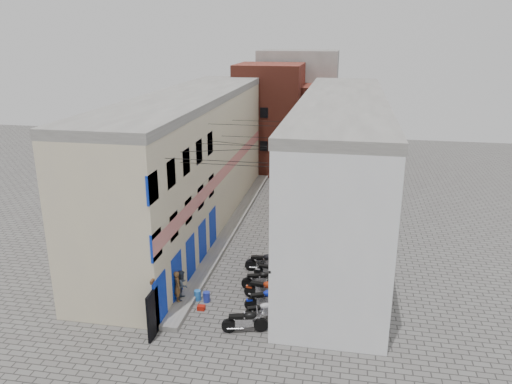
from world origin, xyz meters
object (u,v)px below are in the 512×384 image
Objects in this scene: motorcycle_a at (245,320)px; motorcycle_b at (261,310)px; water_jug_far at (198,295)px; motorcycle_d at (265,288)px; motorcycle_g at (264,261)px; person_a at (178,286)px; motorcycle_e at (260,278)px; motorcycle_f at (270,270)px; person_b at (182,285)px; motorcycle_c at (265,297)px; water_jug_near at (207,297)px; red_crate at (201,308)px.

motorcycle_b is at bearing 139.52° from motorcycle_a.
motorcycle_b is at bearing -19.53° from water_jug_far.
motorcycle_d is 0.98× the size of motorcycle_g.
motorcycle_b is at bearing -125.12° from person_a.
water_jug_far is (-2.85, -1.77, -0.30)m from motorcycle_e.
person_a reaches higher than motorcycle_f.
motorcycle_a is 1.35× the size of person_a.
person_b is at bearing -72.07° from motorcycle_e.
motorcycle_c is at bearing -87.18° from person_b.
motorcycle_d is at bearing 5.02° from motorcycle_f.
water_jug_near reaches higher than red_crate.
person_b is (0.16, 0.22, -0.02)m from person_a.
motorcycle_f is at bearing 159.30° from motorcycle_b.
motorcycle_b is 3.19m from water_jug_near.
motorcycle_a is 0.97× the size of motorcycle_g.
motorcycle_f reaches higher than red_crate.
person_b is at bearing -131.15° from motorcycle_a.
person_b reaches higher than motorcycle_g.
motorcycle_a is 1.19m from motorcycle_b.
motorcycle_a is 3.29m from water_jug_near.
person_a is at bearing -66.78° from motorcycle_d.
water_jug_near is (-2.80, -0.78, -0.35)m from motorcycle_d.
motorcycle_a is 4.04× the size of water_jug_far.
motorcycle_f is 1.21× the size of person_b.
motorcycle_e is 3.70× the size of water_jug_near.
motorcycle_a is at bearing -51.35° from motorcycle_b.
motorcycle_g reaches higher than motorcycle_b.
motorcycle_e reaches higher than motorcycle_b.
person_a is at bearing -157.84° from water_jug_near.
person_a reaches higher than water_jug_near.
motorcycle_c reaches higher than water_jug_far.
water_jug_near is (-2.73, -3.02, -0.27)m from motorcycle_f.
motorcycle_e is at bearing -13.97° from motorcycle_f.
motorcycle_a is at bearing -38.12° from water_jug_far.
person_a is 1.58m from water_jug_near.
water_jug_far is at bearing -72.38° from motorcycle_d.
red_crate is (-2.29, -4.62, -0.51)m from motorcycle_g.
motorcycle_g is at bearing 63.65° from red_crate.
motorcycle_c is 1.97m from motorcycle_e.
motorcycle_g is 5.63m from person_a.
motorcycle_c is at bearing -0.91° from water_jug_near.
person_a is (-3.70, 1.68, 0.42)m from motorcycle_a.
motorcycle_b reaches higher than water_jug_near.
person_b is at bearing -149.21° from water_jug_far.
motorcycle_c is 3.84× the size of water_jug_far.
motorcycle_e is (-0.60, 2.99, 0.03)m from motorcycle_b.
red_crate is (-0.05, -0.78, -0.15)m from water_jug_near.
motorcycle_b reaches higher than motorcycle_f.
motorcycle_c reaches higher than red_crate.
motorcycle_g is 4.46m from water_jug_near.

